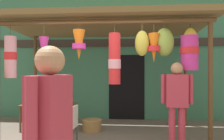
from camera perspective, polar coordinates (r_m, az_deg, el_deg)
shop_facade at (r=6.80m, az=-0.59°, el=3.25°), size 11.99×0.29×3.84m
market_stall_canopy at (r=5.05m, az=-0.55°, el=9.89°), size 4.82×2.31×2.75m
display_table at (r=5.77m, az=-16.49°, el=-9.41°), size 1.34×0.65×0.66m
flower_heap_on_table at (r=5.77m, az=-16.60°, el=-8.08°), size 0.69×0.49×0.12m
folding_chair at (r=4.30m, az=-11.54°, el=-13.88°), size 0.44×0.44×0.84m
wicker_basket_by_table at (r=5.56m, az=-5.40°, el=-14.48°), size 0.48×0.48×0.29m
vendor_in_orange at (r=4.29m, az=16.97°, el=-7.24°), size 0.59×0.26×1.68m
passerby_at_right at (r=1.83m, az=-16.28°, el=-16.16°), size 0.27×0.59×1.73m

